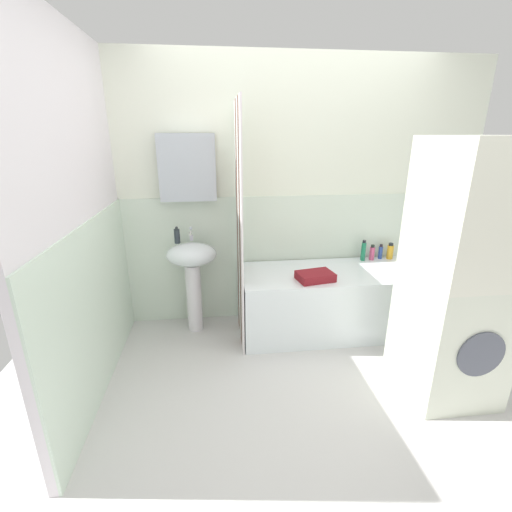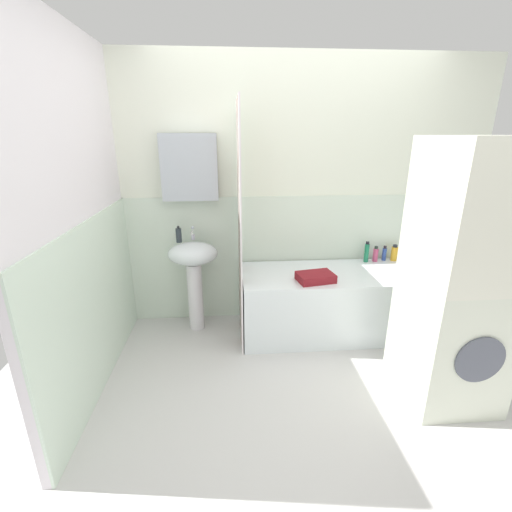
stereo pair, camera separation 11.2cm
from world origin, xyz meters
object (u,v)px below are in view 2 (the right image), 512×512
shampoo_bottle (394,253)px  lotion_bottle (376,254)px  sink (194,267)px  conditioner_bottle (384,254)px  towel_folded (316,277)px  bathtub (329,302)px  soap_dispenser (179,235)px  washer_dryer_stack (460,279)px  body_wash_bottle (367,252)px

shampoo_bottle → lotion_bottle: bearing=-178.3°
sink → conditioner_bottle: (1.82, 0.14, 0.03)m
shampoo_bottle → towel_folded: (-0.87, -0.44, -0.04)m
towel_folded → conditioner_bottle: bearing=30.3°
shampoo_bottle → lotion_bottle: 0.19m
bathtub → lotion_bottle: lotion_bottle is taller
sink → towel_folded: (1.03, -0.32, -0.00)m
shampoo_bottle → towel_folded: size_ratio=0.54×
sink → soap_dispenser: (-0.12, 0.03, 0.29)m
soap_dispenser → conditioner_bottle: bearing=3.1°
sink → washer_dryer_stack: bearing=-30.0°
soap_dispenser → conditioner_bottle: (1.93, 0.11, -0.26)m
lotion_bottle → washer_dryer_stack: 1.17m
lotion_bottle → body_wash_bottle: (-0.09, -0.01, 0.03)m
sink → bathtub: bearing=-6.9°
shampoo_bottle → lotion_bottle: size_ratio=1.07×
soap_dispenser → conditioner_bottle: size_ratio=1.03×
towel_folded → body_wash_bottle: bearing=35.8°
body_wash_bottle → soap_dispenser: bearing=-177.5°
soap_dispenser → washer_dryer_stack: bearing=-29.2°
soap_dispenser → towel_folded: size_ratio=0.50×
shampoo_bottle → bathtub: bearing=-158.8°
soap_dispenser → bathtub: (1.33, -0.18, -0.61)m
sink → body_wash_bottle: sink is taller
sink → washer_dryer_stack: (1.78, -1.03, 0.25)m
bathtub → washer_dryer_stack: bearing=-57.3°
shampoo_bottle → conditioner_bottle: (-0.09, 0.02, -0.01)m
body_wash_bottle → lotion_bottle: bearing=5.7°
body_wash_bottle → towel_folded: size_ratio=0.68×
washer_dryer_stack → soap_dispenser: bearing=150.8°
sink → soap_dispenser: size_ratio=5.64×
soap_dispenser → bathtub: size_ratio=0.09×
sink → lotion_bottle: 1.72m
lotion_bottle → washer_dryer_stack: bearing=-86.8°
sink → lotion_bottle: bearing=3.8°
sink → body_wash_bottle: bearing=3.7°
sink → shampoo_bottle: 1.91m
sink → bathtub: size_ratio=0.53×
lotion_bottle → towel_folded: bearing=-147.6°
conditioner_bottle → bathtub: bearing=-154.7°
soap_dispenser → bathtub: bearing=-7.6°
shampoo_bottle → lotion_bottle: (-0.19, -0.01, -0.01)m
towel_folded → washer_dryer_stack: 1.06m
bathtub → shampoo_bottle: bearing=21.2°
lotion_bottle → washer_dryer_stack: size_ratio=0.09×
conditioner_bottle → washer_dryer_stack: 1.19m
sink → soap_dispenser: bearing=165.8°
lotion_bottle → washer_dryer_stack: (0.06, -1.15, 0.22)m
bathtub → lotion_bottle: bearing=27.5°
lotion_bottle → sink: bearing=-176.2°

